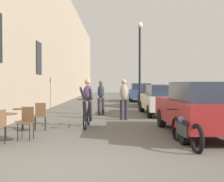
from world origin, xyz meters
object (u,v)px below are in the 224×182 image
Objects in this scene: parked_car_fourth at (140,92)px; street_lamp at (140,55)px; pedestrian_near at (124,97)px; parked_car_third at (152,95)px; parked_car_second at (162,99)px; cafe_chair_near_toward_wall at (27,121)px; cyclist_on_bicycle at (87,104)px; cafe_table_near at (5,121)px; parked_car_nearest at (200,108)px; cafe_table_mid at (23,114)px; parked_motorcycle at (186,130)px; pedestrian_mid at (101,95)px; cafe_chair_mid_toward_street at (40,114)px.

street_lamp is at bearing -95.58° from parked_car_fourth.
parked_car_third is (2.17, 7.26, -0.21)m from pedestrian_near.
cafe_chair_near_toward_wall is at bearing -126.84° from parked_car_second.
cafe_chair_near_toward_wall is 2.86m from cyclist_on_bicycle.
parked_car_fourth reaches higher than parked_car_second.
cafe_table_near is 0.56m from cafe_chair_near_toward_wall.
parked_car_nearest reaches higher than parked_car_third.
cyclist_on_bicycle reaches higher than cafe_table_mid.
cafe_table_mid is 0.15× the size of street_lamp.
cafe_chair_near_toward_wall is at bearing 168.38° from parked_motorcycle.
pedestrian_near reaches higher than cyclist_on_bicycle.
pedestrian_near is at bearing -62.33° from pedestrian_mid.
street_lamp reaches higher than parked_car_third.
street_lamp is 1.19× the size of parked_car_second.
cafe_chair_near_toward_wall is 1.00× the size of cafe_chair_mid_toward_street.
parked_motorcycle is at bearing -94.74° from parked_car_second.
street_lamp is 1.18× the size of parked_car_third.
parked_motorcycle is at bearing -71.96° from pedestrian_mid.
pedestrian_mid reaches higher than parked_car_second.
cafe_chair_near_toward_wall is at bearing -121.24° from cyclist_on_bicycle.
pedestrian_near is at bearing 57.17° from cafe_chair_near_toward_wall.
cafe_table_near is 18.11m from parked_car_fourth.
cyclist_on_bicycle is (1.50, 0.75, 0.29)m from cafe_chair_mid_toward_street.
parked_car_nearest is 1.09× the size of parked_car_second.
cyclist_on_bicycle is at bearing 153.88° from parked_car_nearest.
parked_car_fourth is at bearing 81.56° from pedestrian_near.
street_lamp is 3.16m from parked_car_second.
pedestrian_mid is at bearing 74.19° from cafe_chair_near_toward_wall.
pedestrian_mid reaches higher than cafe_table_mid.
parked_car_third is at bearing 86.14° from parked_motorcycle.
parked_car_nearest is (3.52, -1.73, 0.01)m from cyclist_on_bicycle.
street_lamp is 9.55m from parked_motorcycle.
pedestrian_mid reaches higher than parked_car_nearest.
cafe_table_mid is 0.17× the size of parked_car_fourth.
cafe_table_mid is 5.65m from parked_car_nearest.
cafe_table_mid is 7.19m from parked_car_second.
street_lamp is (3.90, 6.62, 2.59)m from cafe_chair_mid_toward_street.
cafe_table_near is 4.80m from parked_motorcycle.
cafe_chair_mid_toward_street is at bearing 148.89° from parked_motorcycle.
parked_car_fourth is at bearing 84.42° from street_lamp.
parked_car_third is at bearing 73.35° from pedestrian_near.
cafe_table_mid is at bearing -158.08° from cyclist_on_bicycle.
parked_car_fourth reaches higher than cafe_chair_near_toward_wall.
pedestrian_near is at bearing -106.65° from parked_car_third.
cafe_table_mid is at bearing 90.84° from cafe_table_near.
parked_car_third is (0.04, 10.98, -0.06)m from parked_car_nearest.
cafe_table_mid is (-0.02, 1.68, 0.00)m from cafe_table_near.
street_lamp is 2.29× the size of parked_motorcycle.
parked_car_nearest is at bearing -10.98° from cafe_chair_mid_toward_street.
parked_motorcycle is (-0.57, -18.10, -0.39)m from parked_car_fourth.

